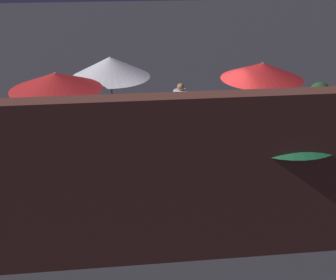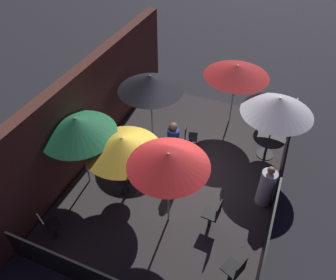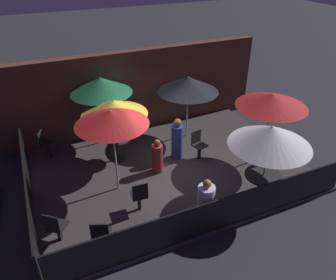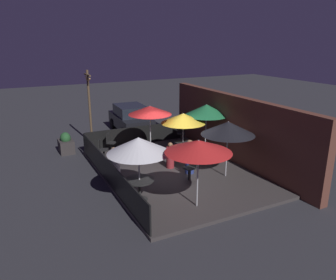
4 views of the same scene
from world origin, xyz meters
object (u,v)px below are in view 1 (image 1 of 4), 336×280
at_px(patio_chair_0, 143,154).
at_px(patron_1, 205,149).
at_px(patio_umbrella_2, 262,71).
at_px(patio_chair_4, 235,123).
at_px(patio_umbrella_4, 56,81).
at_px(patio_chair_2, 269,111).
at_px(patron_2, 170,154).
at_px(patio_umbrella_3, 129,119).
at_px(patron_0, 180,109).
at_px(dining_table_0, 113,115).
at_px(patio_umbrella_0, 110,67).
at_px(patio_umbrella_1, 261,111).
at_px(dining_table_1, 256,165).
at_px(patio_umbrella_5, 286,122).
at_px(planter_box, 318,100).
at_px(patio_chair_1, 308,119).

height_order(patio_chair_0, patron_1, patron_1).
xyz_separation_m(patio_umbrella_2, patio_chair_4, (0.26, -1.11, -1.73)).
bearing_deg(patio_umbrella_4, patio_chair_0, 155.29).
distance_m(patio_chair_2, patron_2, 4.16).
distance_m(patio_umbrella_3, patron_0, 4.56).
bearing_deg(patio_umbrella_3, dining_table_0, -84.81).
height_order(patio_umbrella_0, patio_umbrella_1, patio_umbrella_0).
relative_size(patio_umbrella_2, dining_table_1, 3.11).
bearing_deg(patio_chair_4, patio_umbrella_3, -39.60).
relative_size(patio_umbrella_4, patio_chair_2, 2.47).
bearing_deg(patio_umbrella_5, dining_table_1, -87.39).
height_order(patio_umbrella_3, patio_umbrella_5, patio_umbrella_5).
height_order(patio_chair_2, patron_0, patron_0).
bearing_deg(patio_chair_2, patio_chair_0, -35.06).
relative_size(patio_chair_0, planter_box, 0.93).
distance_m(dining_table_0, dining_table_1, 4.51).
distance_m(patio_umbrella_1, patio_umbrella_5, 1.28).
bearing_deg(patio_umbrella_3, patio_umbrella_2, -148.84).
relative_size(patio_umbrella_3, patio_chair_1, 2.46).
height_order(patio_umbrella_3, patio_chair_4, patio_umbrella_3).
bearing_deg(patron_2, patio_umbrella_0, -59.87).
relative_size(patio_chair_2, patron_1, 0.82).
xyz_separation_m(patio_umbrella_0, patio_chair_2, (-4.40, -0.05, -1.44)).
height_order(patio_chair_2, patron_2, patron_2).
bearing_deg(patio_umbrella_1, patio_umbrella_0, -47.88).
distance_m(patio_umbrella_0, patron_1, 3.40).
height_order(dining_table_1, patio_chair_1, patio_chair_1).
xyz_separation_m(dining_table_0, patio_chair_0, (-0.66, 2.37, -0.06)).
relative_size(patio_umbrella_0, patio_umbrella_2, 0.90).
bearing_deg(patio_chair_1, patron_1, -23.23).
distance_m(patio_umbrella_1, patio_umbrella_3, 2.72).
relative_size(patio_umbrella_0, patio_chair_2, 2.42).
relative_size(patio_umbrella_3, patio_chair_4, 2.34).
relative_size(patio_umbrella_3, dining_table_0, 2.26).
bearing_deg(patio_chair_4, patio_chair_1, 99.47).
height_order(patio_umbrella_2, patron_2, patio_umbrella_2).
relative_size(patio_chair_0, patron_0, 0.71).
xyz_separation_m(patio_umbrella_4, patio_chair_4, (-4.44, -0.69, -1.52)).
distance_m(patio_umbrella_2, patio_umbrella_5, 2.71).
xyz_separation_m(patio_umbrella_3, patio_chair_4, (-2.86, -3.00, -1.44)).
bearing_deg(patio_umbrella_3, patio_chair_0, -102.29).
distance_m(patio_umbrella_0, patio_chair_1, 5.51).
xyz_separation_m(patio_umbrella_4, dining_table_0, (-1.24, -1.50, -1.46)).
relative_size(dining_table_0, patio_chair_0, 1.03).
relative_size(patio_umbrella_3, dining_table_1, 2.82).
xyz_separation_m(patio_umbrella_5, patio_chair_0, (2.42, -2.23, -1.55)).
height_order(patio_umbrella_3, patio_chair_1, patio_umbrella_3).
bearing_deg(patio_chair_1, patio_chair_2, -86.80).
relative_size(patio_umbrella_1, patron_2, 1.47).
xyz_separation_m(patio_umbrella_0, planter_box, (-6.41, -1.29, -1.61)).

